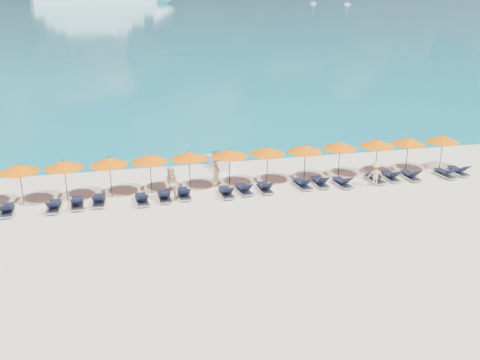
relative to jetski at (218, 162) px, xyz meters
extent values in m
plane|color=beige|center=(-0.05, -9.19, -0.35)|extent=(1400.00, 1400.00, 0.00)
cube|color=#1FA9B2|center=(-0.05, 650.81, -0.34)|extent=(1600.00, 1300.00, 0.01)
cube|color=white|center=(211.72, 537.55, 0.43)|extent=(5.85, 1.95, 1.56)
cube|color=white|center=(228.13, 486.51, 0.41)|extent=(5.68, 1.89, 1.51)
cube|color=silver|center=(0.00, 0.02, -0.05)|extent=(1.26, 2.48, 0.54)
cube|color=black|center=(0.03, -0.17, 0.34)|extent=(0.65, 1.05, 0.34)
cylinder|color=black|center=(-0.10, 0.61, 0.49)|extent=(0.54, 0.15, 0.06)
imported|color=#DCB187|center=(-0.86, -3.67, 0.43)|extent=(0.67, 0.66, 1.56)
imported|color=#DCB187|center=(-3.57, -5.31, 0.61)|extent=(1.07, 0.90, 1.91)
imported|color=#DCB187|center=(8.08, -5.70, 0.36)|extent=(0.99, 0.62, 1.42)
cylinder|color=black|center=(-11.26, -3.99, 0.75)|extent=(0.05, 0.05, 2.20)
cone|color=#ED5D00|center=(-11.26, -3.99, 1.67)|extent=(2.10, 2.10, 0.42)
sphere|color=black|center=(-11.26, -3.99, 1.89)|extent=(0.08, 0.08, 0.08)
cylinder|color=black|center=(-9.05, -3.87, 0.75)|extent=(0.05, 0.05, 2.20)
cone|color=#ED5D00|center=(-9.05, -3.87, 1.67)|extent=(2.10, 2.10, 0.42)
sphere|color=black|center=(-9.05, -3.87, 1.89)|extent=(0.08, 0.08, 0.08)
cylinder|color=black|center=(-6.72, -3.85, 0.75)|extent=(0.05, 0.05, 2.20)
cone|color=#ED5D00|center=(-6.72, -3.85, 1.67)|extent=(2.10, 2.10, 0.42)
sphere|color=black|center=(-6.72, -3.85, 1.89)|extent=(0.08, 0.08, 0.08)
cylinder|color=black|center=(-4.55, -3.76, 0.75)|extent=(0.05, 0.05, 2.20)
cone|color=#ED5D00|center=(-4.55, -3.76, 1.67)|extent=(2.10, 2.10, 0.42)
sphere|color=black|center=(-4.55, -3.76, 1.89)|extent=(0.08, 0.08, 0.08)
cylinder|color=black|center=(-2.37, -3.76, 0.75)|extent=(0.05, 0.05, 2.20)
cone|color=#ED5D00|center=(-2.37, -3.76, 1.67)|extent=(2.10, 2.10, 0.42)
sphere|color=black|center=(-2.37, -3.76, 1.89)|extent=(0.08, 0.08, 0.08)
cylinder|color=black|center=(-0.09, -3.81, 0.75)|extent=(0.05, 0.05, 2.20)
cone|color=#ED5D00|center=(-0.09, -3.81, 1.67)|extent=(2.10, 2.10, 0.42)
sphere|color=black|center=(-0.09, -3.81, 1.89)|extent=(0.08, 0.08, 0.08)
cylinder|color=black|center=(2.14, -3.84, 0.75)|extent=(0.05, 0.05, 2.20)
cone|color=#ED5D00|center=(2.14, -3.84, 1.67)|extent=(2.10, 2.10, 0.42)
sphere|color=black|center=(2.14, -3.84, 1.89)|extent=(0.08, 0.08, 0.08)
cylinder|color=black|center=(4.40, -3.93, 0.75)|extent=(0.05, 0.05, 2.20)
cone|color=#ED5D00|center=(4.40, -3.93, 1.67)|extent=(2.10, 2.10, 0.42)
sphere|color=black|center=(4.40, -3.93, 1.89)|extent=(0.08, 0.08, 0.08)
cylinder|color=black|center=(6.64, -3.77, 0.75)|extent=(0.05, 0.05, 2.20)
cone|color=#ED5D00|center=(6.64, -3.77, 1.67)|extent=(2.10, 2.10, 0.42)
sphere|color=black|center=(6.64, -3.77, 1.89)|extent=(0.08, 0.08, 0.08)
cylinder|color=black|center=(9.06, -3.81, 0.75)|extent=(0.05, 0.05, 2.20)
cone|color=#ED5D00|center=(9.06, -3.81, 1.67)|extent=(2.10, 2.10, 0.42)
sphere|color=black|center=(9.06, -3.81, 1.89)|extent=(0.08, 0.08, 0.08)
cylinder|color=black|center=(11.13, -3.82, 0.75)|extent=(0.05, 0.05, 2.20)
cone|color=#ED5D00|center=(11.13, -3.82, 1.67)|extent=(2.10, 2.10, 0.42)
sphere|color=black|center=(11.13, -3.82, 1.89)|extent=(0.08, 0.08, 0.08)
cylinder|color=black|center=(13.49, -3.85, 0.75)|extent=(0.05, 0.05, 2.20)
cone|color=#ED5D00|center=(13.49, -3.85, 1.67)|extent=(2.10, 2.10, 0.42)
sphere|color=black|center=(13.49, -3.85, 1.89)|extent=(0.08, 0.08, 0.08)
cube|color=silver|center=(-11.90, -5.15, -0.21)|extent=(0.68, 1.72, 0.06)
cube|color=black|center=(-11.91, -4.90, -0.05)|extent=(0.59, 1.12, 0.04)
cube|color=black|center=(-11.88, -5.70, 0.20)|extent=(0.57, 0.56, 0.43)
cube|color=silver|center=(-9.63, -5.20, -0.21)|extent=(0.70, 1.73, 0.06)
cube|color=black|center=(-9.62, -4.95, -0.05)|extent=(0.60, 1.12, 0.04)
cube|color=black|center=(-9.66, -5.75, 0.20)|extent=(0.57, 0.56, 0.43)
cube|color=silver|center=(-8.50, -5.03, -0.21)|extent=(0.67, 1.72, 0.06)
cube|color=black|center=(-8.50, -4.78, -0.05)|extent=(0.58, 1.12, 0.04)
cube|color=black|center=(-8.48, -5.58, 0.20)|extent=(0.57, 0.55, 0.43)
cube|color=silver|center=(-7.39, -4.90, -0.21)|extent=(0.72, 1.73, 0.06)
cube|color=black|center=(-7.38, -4.65, -0.05)|extent=(0.61, 1.13, 0.04)
cube|color=black|center=(-7.43, -5.44, 0.20)|extent=(0.58, 0.57, 0.43)
cube|color=silver|center=(-5.18, -5.25, -0.21)|extent=(0.72, 1.73, 0.06)
cube|color=black|center=(-5.20, -5.00, -0.05)|extent=(0.62, 1.13, 0.04)
cube|color=black|center=(-5.15, -5.80, 0.20)|extent=(0.58, 0.57, 0.43)
cube|color=silver|center=(-3.97, -5.08, -0.21)|extent=(0.63, 1.70, 0.06)
cube|color=black|center=(-3.97, -4.83, -0.05)|extent=(0.55, 1.10, 0.04)
cube|color=black|center=(-3.97, -5.63, 0.20)|extent=(0.55, 0.54, 0.43)
cube|color=silver|center=(-2.88, -4.93, -0.21)|extent=(0.62, 1.70, 0.06)
cube|color=black|center=(-2.88, -4.68, -0.05)|extent=(0.55, 1.10, 0.04)
cube|color=black|center=(-2.89, -5.48, 0.20)|extent=(0.55, 0.54, 0.43)
cube|color=silver|center=(-0.60, -5.26, -0.21)|extent=(0.67, 1.72, 0.06)
cube|color=black|center=(-0.61, -5.01, -0.05)|extent=(0.58, 1.12, 0.04)
cube|color=black|center=(-0.59, -5.81, 0.20)|extent=(0.57, 0.55, 0.43)
cube|color=silver|center=(0.45, -5.02, -0.21)|extent=(0.78, 1.75, 0.06)
cube|color=black|center=(0.43, -4.77, -0.05)|extent=(0.66, 1.15, 0.04)
cube|color=black|center=(0.51, -5.57, 0.20)|extent=(0.60, 0.59, 0.43)
cube|color=silver|center=(1.66, -5.05, -0.21)|extent=(0.63, 1.70, 0.06)
cube|color=black|center=(1.66, -4.80, -0.05)|extent=(0.56, 1.10, 0.04)
cube|color=black|center=(1.66, -5.60, 0.20)|extent=(0.55, 0.54, 0.43)
cube|color=silver|center=(3.92, -4.94, -0.21)|extent=(0.79, 1.76, 0.06)
cube|color=black|center=(3.89, -4.69, -0.05)|extent=(0.66, 1.15, 0.04)
cube|color=black|center=(3.98, -5.49, 0.20)|extent=(0.60, 0.59, 0.43)
cube|color=silver|center=(5.02, -4.91, -0.21)|extent=(0.64, 1.71, 0.06)
cube|color=black|center=(5.03, -4.66, -0.05)|extent=(0.56, 1.11, 0.04)
cube|color=black|center=(5.02, -5.46, 0.20)|extent=(0.56, 0.54, 0.43)
cube|color=silver|center=(6.25, -5.26, -0.21)|extent=(0.76, 1.75, 0.06)
cube|color=black|center=(6.23, -5.01, -0.05)|extent=(0.64, 1.14, 0.04)
cube|color=black|center=(6.30, -5.80, 0.20)|extent=(0.59, 0.58, 0.43)
cube|color=silver|center=(8.45, -5.02, -0.21)|extent=(0.77, 1.75, 0.06)
cube|color=black|center=(8.42, -4.77, -0.05)|extent=(0.65, 1.15, 0.04)
cube|color=black|center=(8.50, -5.56, 0.20)|extent=(0.60, 0.59, 0.43)
cube|color=silver|center=(9.52, -4.91, -0.21)|extent=(0.70, 1.73, 0.06)
cube|color=black|center=(9.53, -4.66, -0.05)|extent=(0.60, 1.12, 0.04)
cube|color=black|center=(9.49, -5.46, 0.20)|extent=(0.57, 0.56, 0.43)
cube|color=silver|center=(10.74, -5.06, -0.21)|extent=(0.64, 1.71, 0.06)
cube|color=black|center=(10.74, -4.81, -0.05)|extent=(0.56, 1.11, 0.04)
cube|color=black|center=(10.73, -5.61, 0.20)|extent=(0.56, 0.54, 0.43)
cube|color=silver|center=(12.99, -5.17, -0.21)|extent=(0.75, 1.74, 0.06)
cube|color=black|center=(12.97, -4.92, -0.05)|extent=(0.64, 1.14, 0.04)
cube|color=black|center=(13.03, -5.71, 0.20)|extent=(0.59, 0.58, 0.43)
cube|color=silver|center=(14.07, -4.94, -0.21)|extent=(0.65, 1.71, 0.06)
cube|color=black|center=(14.07, -4.69, -0.05)|extent=(0.57, 1.11, 0.04)
cube|color=black|center=(14.08, -5.49, 0.20)|extent=(0.56, 0.55, 0.43)
camera|label=1|loc=(-6.27, -32.13, 10.19)|focal=40.00mm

